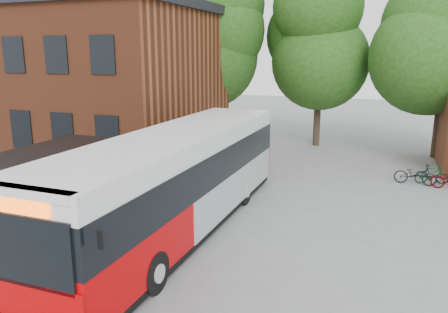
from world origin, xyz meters
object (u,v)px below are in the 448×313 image
at_px(city_bus, 178,182).
at_px(bus_shelter, 50,194).
at_px(bicycle_0, 415,174).
at_px(bicycle_1, 432,174).

bearing_deg(city_bus, bus_shelter, -151.13).
distance_m(bicycle_0, bicycle_1, 0.80).
bearing_deg(bicycle_0, bicycle_1, -60.50).
height_order(city_bus, bicycle_0, city_bus).
distance_m(city_bus, bicycle_1, 12.37).
bearing_deg(city_bus, bicycle_1, 46.90).
xyz_separation_m(bus_shelter, bicycle_0, (11.23, 10.66, -0.97)).
bearing_deg(bicycle_0, bus_shelter, 136.98).
xyz_separation_m(city_bus, bicycle_0, (7.66, 8.67, -1.21)).
bearing_deg(bicycle_0, city_bus, 142.03).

